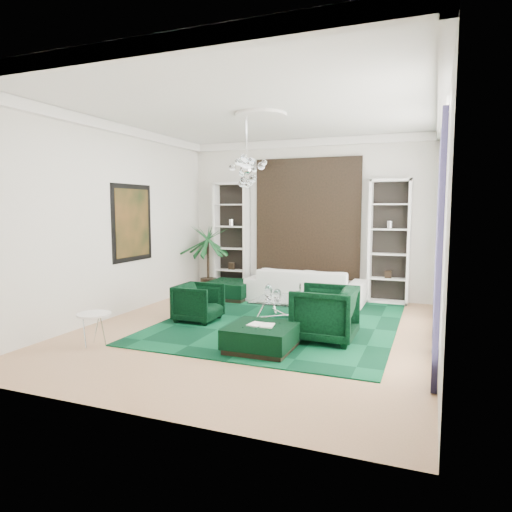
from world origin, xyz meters
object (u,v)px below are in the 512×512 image
at_px(sofa, 306,285).
at_px(ottoman_front, 261,338).
at_px(armchair_left, 199,303).
at_px(side_table, 95,330).
at_px(armchair_right, 325,314).
at_px(ottoman_side, 230,290).
at_px(palm, 208,249).
at_px(coffee_table, 286,309).

height_order(sofa, ottoman_front, sofa).
relative_size(armchair_left, side_table, 1.52).
bearing_deg(sofa, armchair_right, 111.01).
relative_size(ottoman_side, side_table, 1.87).
xyz_separation_m(ottoman_side, palm, (-0.89, 0.58, 0.90)).
height_order(ottoman_front, palm, palm).
bearing_deg(sofa, ottoman_front, 94.87).
relative_size(ottoman_front, palm, 0.44).
distance_m(ottoman_front, side_table, 2.64).
relative_size(sofa, ottoman_side, 2.73).
height_order(coffee_table, palm, palm).
relative_size(armchair_right, ottoman_front, 1.01).
bearing_deg(side_table, armchair_left, 68.03).
distance_m(armchair_right, coffee_table, 1.59).
distance_m(armchair_left, ottoman_side, 2.16).
bearing_deg(ottoman_front, palm, 126.73).
xyz_separation_m(armchair_left, coffee_table, (1.49, 0.80, -0.16)).
bearing_deg(armchair_right, coffee_table, -138.61).
relative_size(armchair_left, palm, 0.36).
height_order(coffee_table, ottoman_side, ottoman_side).
bearing_deg(side_table, palm, 95.02).
height_order(sofa, palm, palm).
bearing_deg(armchair_left, side_table, 158.03).
xyz_separation_m(armchair_right, side_table, (-3.31, -1.58, -0.20)).
height_order(ottoman_side, palm, palm).
bearing_deg(ottoman_front, sofa, 94.87).
distance_m(armchair_left, palm, 3.06).
relative_size(armchair_left, coffee_table, 0.69).
bearing_deg(palm, sofa, -5.45).
relative_size(sofa, armchair_left, 3.35).
xyz_separation_m(sofa, ottoman_side, (-1.74, -0.33, -0.17)).
bearing_deg(coffee_table, sofa, 91.93).
xyz_separation_m(coffee_table, ottoman_front, (0.26, -2.03, -0.00)).
xyz_separation_m(side_table, palm, (-0.41, 4.67, 0.86)).
distance_m(ottoman_front, palm, 5.02).
distance_m(armchair_right, ottoman_side, 3.79).
xyz_separation_m(armchair_right, ottoman_side, (-2.84, 2.51, -0.23)).
height_order(sofa, ottoman_side, sofa).
distance_m(ottoman_side, ottoman_front, 3.95).
distance_m(armchair_left, ottoman_front, 2.15).
bearing_deg(armchair_left, palm, 23.82).
relative_size(armchair_right, ottoman_side, 1.01).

